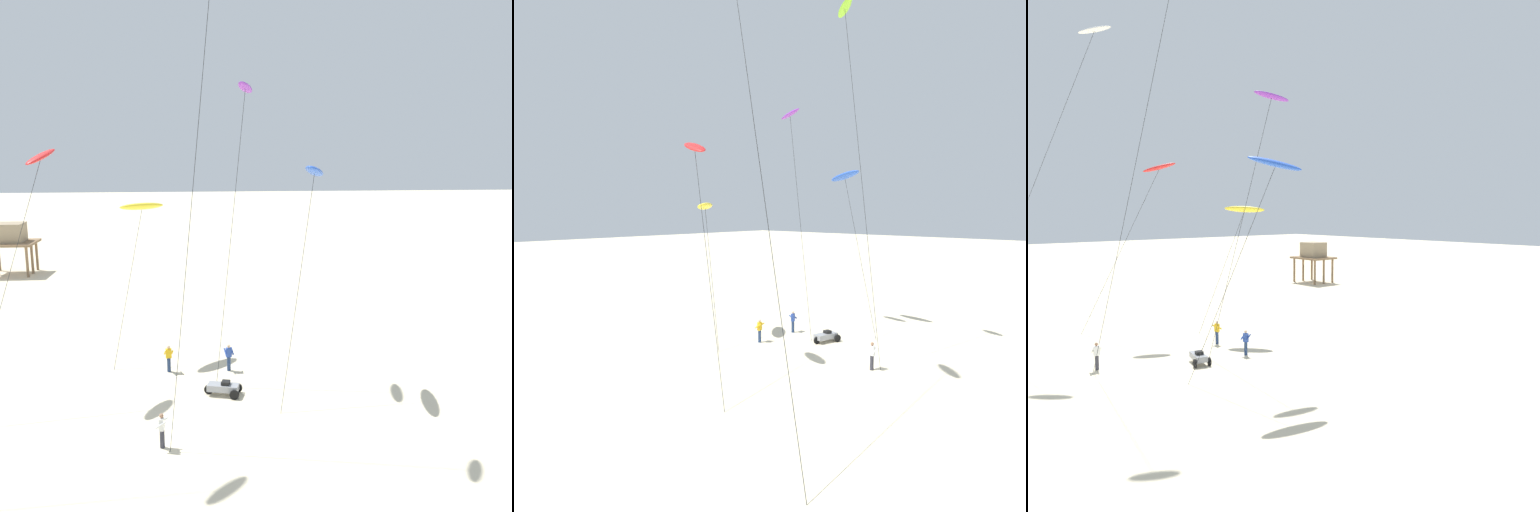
# 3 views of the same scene
# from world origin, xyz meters

# --- Properties ---
(ground_plane) EXTENTS (260.00, 260.00, 0.00)m
(ground_plane) POSITION_xyz_m (0.00, 0.00, 0.00)
(ground_plane) COLOR beige
(kite_blue) EXTENTS (3.23, 6.06, 12.63)m
(kite_blue) POSITION_xyz_m (5.98, 5.61, 12.03)
(kite_blue) COLOR blue
(kite_blue) RESTS_ON ground
(kite_purple) EXTENTS (2.59, 4.91, 17.10)m
(kite_purple) POSITION_xyz_m (2.33, 8.29, 16.50)
(kite_purple) COLOR purple
(kite_purple) RESTS_ON ground
(kite_red) EXTENTS (3.64, 6.82, 13.46)m
(kite_red) POSITION_xyz_m (-8.78, 6.10, 12.80)
(kite_red) COLOR red
(kite_red) RESTS_ON ground
(kite_yellow) EXTENTS (3.24, 4.62, 10.03)m
(kite_yellow) POSITION_xyz_m (-4.10, 10.87, 9.61)
(kite_yellow) COLOR yellow
(kite_yellow) RESTS_ON ground
(kite_flyer_nearest) EXTENTS (0.62, 0.60, 1.67)m
(kite_flyer_nearest) POSITION_xyz_m (-2.40, 7.13, 0.89)
(kite_flyer_nearest) COLOR navy
(kite_flyer_nearest) RESTS_ON ground
(kite_flyer_middle) EXTENTS (0.57, 0.59, 1.67)m
(kite_flyer_middle) POSITION_xyz_m (-2.05, -1.59, 0.89)
(kite_flyer_middle) COLOR #33333D
(kite_flyer_middle) RESTS_ON ground
(kite_flyer_furthest) EXTENTS (0.64, 0.63, 1.67)m
(kite_flyer_furthest) POSITION_xyz_m (1.22, 7.03, 0.89)
(kite_flyer_furthest) COLOR navy
(kite_flyer_furthest) RESTS_ON ground
(stilt_house) EXTENTS (4.96, 4.09, 5.37)m
(stilt_house) POSITION_xyz_m (-20.56, 34.25, 3.90)
(stilt_house) COLOR #846647
(stilt_house) RESTS_ON ground
(beach_buggy) EXTENTS (2.13, 1.28, 0.82)m
(beach_buggy) POSITION_xyz_m (0.85, 3.67, 0.43)
(beach_buggy) COLOR gray
(beach_buggy) RESTS_ON ground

